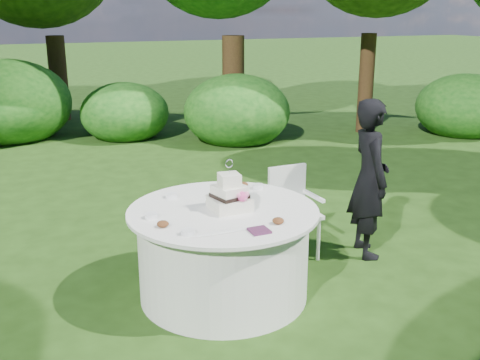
% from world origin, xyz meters
% --- Properties ---
extents(ground, '(80.00, 80.00, 0.00)m').
position_xyz_m(ground, '(0.00, 0.00, 0.00)').
color(ground, '#1C370F').
rests_on(ground, ground).
extents(napkins, '(0.14, 0.14, 0.02)m').
position_xyz_m(napkins, '(0.06, -0.56, 0.78)').
color(napkins, '#4A1F3E').
rests_on(napkins, table).
extents(feather_plume, '(0.48, 0.07, 0.01)m').
position_xyz_m(feather_plume, '(-0.20, -0.47, 0.78)').
color(feather_plume, white).
rests_on(feather_plume, table).
extents(guest, '(0.50, 0.64, 1.54)m').
position_xyz_m(guest, '(1.61, 0.24, 0.77)').
color(guest, black).
rests_on(guest, ground).
extents(table, '(1.56, 1.56, 0.77)m').
position_xyz_m(table, '(0.00, 0.00, 0.39)').
color(table, silver).
rests_on(table, ground).
extents(cake, '(0.31, 0.32, 0.42)m').
position_xyz_m(cake, '(0.05, -0.02, 0.88)').
color(cake, beige).
rests_on(cake, table).
extents(chair, '(0.43, 0.42, 0.88)m').
position_xyz_m(chair, '(0.92, 0.51, 0.52)').
color(chair, white).
rests_on(chair, ground).
extents(votives, '(1.18, 0.95, 0.04)m').
position_xyz_m(votives, '(-0.21, 0.11, 0.79)').
color(votives, white).
rests_on(votives, table).
extents(petal_cups, '(1.03, 1.04, 0.05)m').
position_xyz_m(petal_cups, '(0.03, -0.06, 0.79)').
color(petal_cups, '#562D16').
rests_on(petal_cups, table).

